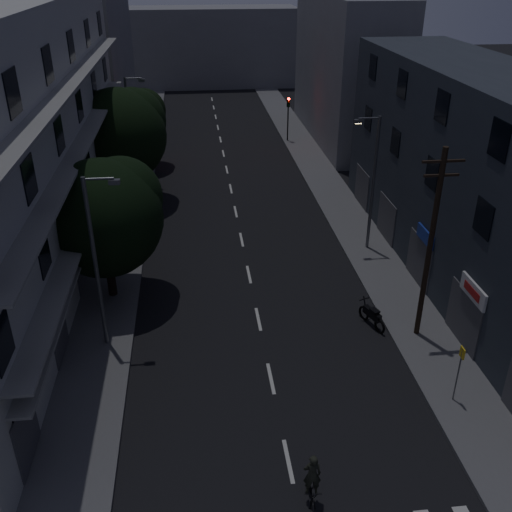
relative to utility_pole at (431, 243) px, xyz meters
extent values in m
plane|color=black|center=(-7.24, 16.20, -4.87)|extent=(160.00, 160.00, 0.00)
cube|color=#565659|center=(-14.74, 16.20, -4.79)|extent=(3.00, 90.00, 0.15)
cube|color=#565659|center=(0.26, 16.20, -4.79)|extent=(3.00, 90.00, 0.15)
cube|color=beige|center=(-7.24, -6.80, -4.86)|extent=(0.15, 2.00, 0.01)
cube|color=beige|center=(-7.24, -2.30, -4.86)|extent=(0.15, 2.00, 0.01)
cube|color=beige|center=(-7.24, 2.20, -4.86)|extent=(0.15, 2.00, 0.01)
cube|color=beige|center=(-7.24, 6.70, -4.86)|extent=(0.15, 2.00, 0.01)
cube|color=beige|center=(-7.24, 11.20, -4.86)|extent=(0.15, 2.00, 0.01)
cube|color=beige|center=(-7.24, 15.70, -4.86)|extent=(0.15, 2.00, 0.01)
cube|color=beige|center=(-7.24, 20.20, -4.86)|extent=(0.15, 2.00, 0.01)
cube|color=beige|center=(-7.24, 24.70, -4.86)|extent=(0.15, 2.00, 0.01)
cube|color=beige|center=(-7.24, 29.20, -4.86)|extent=(0.15, 2.00, 0.01)
cube|color=beige|center=(-7.24, 33.70, -4.86)|extent=(0.15, 2.00, 0.01)
cube|color=beige|center=(-7.24, 38.20, -4.86)|extent=(0.15, 2.00, 0.01)
cube|color=beige|center=(-7.24, 42.70, -4.86)|extent=(0.15, 2.00, 0.01)
cube|color=beige|center=(-7.24, 47.20, -4.86)|extent=(0.15, 2.00, 0.01)
cube|color=beige|center=(-7.24, 51.70, -4.86)|extent=(0.15, 2.00, 0.01)
cube|color=#ACADA7|center=(-19.24, 9.20, 2.13)|extent=(6.00, 36.00, 14.00)
cube|color=black|center=(-16.22, -5.80, -2.87)|extent=(0.06, 1.60, 1.60)
cube|color=black|center=(-16.22, 0.20, -2.87)|extent=(0.06, 1.60, 1.60)
cube|color=black|center=(-16.22, 6.20, -2.87)|extent=(0.06, 1.60, 1.60)
cube|color=black|center=(-16.22, 12.20, -2.87)|extent=(0.06, 1.60, 1.60)
cube|color=black|center=(-16.22, 18.20, -2.87)|extent=(0.06, 1.60, 1.60)
cube|color=black|center=(-16.22, 24.20, -2.87)|extent=(0.06, 1.60, 1.60)
cube|color=black|center=(-16.22, -5.80, 0.33)|extent=(0.06, 1.60, 1.60)
cube|color=black|center=(-16.22, 0.20, 0.33)|extent=(0.06, 1.60, 1.60)
cube|color=black|center=(-16.22, 6.20, 0.33)|extent=(0.06, 1.60, 1.60)
cube|color=black|center=(-16.22, 12.20, 0.33)|extent=(0.06, 1.60, 1.60)
cube|color=black|center=(-16.22, 18.20, 0.33)|extent=(0.06, 1.60, 1.60)
cube|color=black|center=(-16.22, 24.20, 0.33)|extent=(0.06, 1.60, 1.60)
cube|color=black|center=(-16.22, 0.20, 3.53)|extent=(0.06, 1.60, 1.60)
cube|color=black|center=(-16.22, 6.20, 3.53)|extent=(0.06, 1.60, 1.60)
cube|color=black|center=(-16.22, 12.20, 3.53)|extent=(0.06, 1.60, 1.60)
cube|color=black|center=(-16.22, 18.20, 3.53)|extent=(0.06, 1.60, 1.60)
cube|color=black|center=(-16.22, 24.20, 3.53)|extent=(0.06, 1.60, 1.60)
cube|color=black|center=(-16.22, 0.20, 6.73)|extent=(0.06, 1.60, 1.60)
cube|color=black|center=(-16.22, 6.20, 6.73)|extent=(0.06, 1.60, 1.60)
cube|color=black|center=(-16.22, 12.20, 6.73)|extent=(0.06, 1.60, 1.60)
cube|color=black|center=(-16.22, 18.20, 6.73)|extent=(0.06, 1.60, 1.60)
cube|color=black|center=(-16.22, 24.20, 6.73)|extent=(0.06, 1.60, 1.60)
cube|color=gray|center=(-15.74, 9.20, -0.87)|extent=(1.00, 32.40, 0.12)
cube|color=gray|center=(-15.74, 9.20, 2.33)|extent=(1.00, 32.40, 0.12)
cube|color=gray|center=(-15.74, 9.20, 5.53)|extent=(1.00, 32.40, 0.12)
cube|color=gray|center=(-15.84, 9.20, -1.77)|extent=(0.80, 32.40, 0.12)
cube|color=#424247|center=(-16.21, -5.80, -3.47)|extent=(0.06, 2.40, 2.40)
cube|color=#424247|center=(-16.21, 0.20, -3.47)|extent=(0.06, 2.40, 2.40)
cube|color=#424247|center=(-16.21, 6.20, -3.47)|extent=(0.06, 2.40, 2.40)
cube|color=#424247|center=(-16.21, 12.20, -3.47)|extent=(0.06, 2.40, 2.40)
cube|color=#424247|center=(-16.21, 18.20, -3.47)|extent=(0.06, 2.40, 2.40)
cube|color=#424247|center=(-16.21, 24.20, -3.47)|extent=(0.06, 2.40, 2.40)
cube|color=#292F37|center=(4.76, 5.20, 0.63)|extent=(6.00, 28.00, 11.00)
cube|color=black|center=(1.74, -0.80, 1.43)|extent=(0.06, 1.40, 1.50)
cube|color=black|center=(1.74, 4.70, 1.43)|extent=(0.06, 1.40, 1.50)
cube|color=black|center=(1.74, 10.20, 1.43)|extent=(0.06, 1.40, 1.50)
cube|color=black|center=(1.74, 15.70, 1.43)|extent=(0.06, 1.40, 1.50)
cube|color=black|center=(1.74, -0.80, 4.73)|extent=(0.06, 1.40, 1.50)
cube|color=black|center=(1.74, 4.70, 4.73)|extent=(0.06, 1.40, 1.50)
cube|color=black|center=(1.74, 10.20, 4.73)|extent=(0.06, 1.40, 1.50)
cube|color=black|center=(1.74, 15.70, 4.73)|extent=(0.06, 1.40, 1.50)
cube|color=#424247|center=(1.73, -0.80, -3.47)|extent=(0.06, 3.00, 2.60)
cube|color=#424247|center=(1.73, 4.70, -3.47)|extent=(0.06, 3.00, 2.60)
cube|color=#424247|center=(1.73, 10.20, -3.47)|extent=(0.06, 3.00, 2.60)
cube|color=#424247|center=(1.73, 15.70, -3.47)|extent=(0.06, 3.00, 2.60)
cube|color=silver|center=(1.66, -1.30, -1.77)|extent=(0.12, 2.20, 0.80)
cube|color=#B21414|center=(1.58, -1.30, -1.77)|extent=(0.02, 1.40, 0.36)
cube|color=navy|center=(1.66, 4.20, -1.77)|extent=(0.12, 2.00, 0.70)
cube|color=slate|center=(-19.24, 39.20, 3.13)|extent=(6.00, 20.00, 16.00)
cube|color=slate|center=(4.76, 33.20, 1.63)|extent=(6.00, 20.00, 13.00)
cube|color=slate|center=(-7.24, 61.20, 0.13)|extent=(24.00, 8.00, 10.00)
cylinder|color=black|center=(-14.57, 5.20, -2.74)|extent=(0.44, 0.44, 3.95)
sphere|color=black|center=(-14.57, 5.20, -0.38)|extent=(5.92, 5.92, 5.92)
sphere|color=black|center=(-13.68, 5.94, 0.36)|extent=(4.14, 4.14, 4.14)
sphere|color=black|center=(-15.31, 4.61, 0.07)|extent=(3.85, 3.85, 3.85)
cylinder|color=black|center=(-15.00, 18.34, -2.55)|extent=(0.44, 0.44, 4.33)
sphere|color=black|center=(-15.00, 18.34, 0.05)|extent=(6.52, 6.52, 6.52)
sphere|color=black|center=(-14.03, 19.15, 0.86)|extent=(4.57, 4.57, 4.57)
sphere|color=black|center=(-15.82, 17.68, 0.54)|extent=(4.24, 4.24, 4.24)
cylinder|color=black|center=(-14.63, 26.15, -2.98)|extent=(0.44, 0.44, 3.47)
sphere|color=black|center=(-14.63, 26.15, -0.90)|extent=(5.19, 5.19, 5.19)
sphere|color=black|center=(-13.85, 26.80, -0.25)|extent=(3.63, 3.63, 3.63)
sphere|color=black|center=(-15.28, 25.63, -0.51)|extent=(3.37, 3.37, 3.37)
cylinder|color=black|center=(-0.85, 32.17, -3.12)|extent=(0.12, 0.12, 3.20)
cube|color=black|center=(-0.85, 32.17, -1.07)|extent=(0.28, 0.22, 0.90)
sphere|color=#FF0C05|center=(-0.85, 32.02, -0.74)|extent=(0.22, 0.22, 0.22)
sphere|color=#3F330C|center=(-0.85, 32.02, -1.04)|extent=(0.22, 0.22, 0.22)
sphere|color=black|center=(-0.85, 32.02, -1.34)|extent=(0.22, 0.22, 0.22)
cylinder|color=black|center=(-13.53, 29.85, -3.12)|extent=(0.12, 0.12, 3.20)
cube|color=black|center=(-13.53, 29.85, -1.07)|extent=(0.28, 0.22, 0.90)
sphere|color=#FF0C05|center=(-13.53, 29.70, -0.74)|extent=(0.22, 0.22, 0.22)
sphere|color=#3F330C|center=(-13.53, 29.70, -1.04)|extent=(0.22, 0.22, 0.22)
sphere|color=black|center=(-13.53, 29.70, -1.34)|extent=(0.22, 0.22, 0.22)
cylinder|color=#5C5F64|center=(-14.40, 0.91, -0.72)|extent=(0.18, 0.18, 8.00)
cylinder|color=#5C5F64|center=(-13.80, 0.91, 3.18)|extent=(1.20, 0.10, 0.10)
cube|color=#5C5F64|center=(-13.20, 0.91, 3.03)|extent=(0.45, 0.25, 0.18)
cube|color=#4C4C4C|center=(-13.20, 0.91, 2.93)|extent=(0.35, 0.18, 0.04)
cylinder|color=#56585E|center=(0.25, 9.02, -0.72)|extent=(0.18, 0.18, 8.00)
cylinder|color=#56585E|center=(-0.35, 9.02, 3.18)|extent=(1.20, 0.10, 0.10)
cube|color=#56585E|center=(-0.95, 9.02, 3.03)|extent=(0.45, 0.25, 0.18)
cube|color=#FFD88C|center=(-0.95, 9.02, 2.93)|extent=(0.35, 0.18, 0.04)
cylinder|color=#525359|center=(-14.63, 22.22, -0.72)|extent=(0.18, 0.18, 8.00)
cylinder|color=#525359|center=(-14.03, 22.22, 3.18)|extent=(1.20, 0.10, 0.10)
cube|color=#525359|center=(-13.43, 22.22, 3.03)|extent=(0.45, 0.25, 0.18)
cube|color=#4C4C4C|center=(-13.43, 22.22, 2.93)|extent=(0.35, 0.18, 0.04)
cylinder|color=black|center=(0.00, 0.00, -0.22)|extent=(0.24, 0.24, 9.00)
cube|color=black|center=(0.00, 0.00, 3.68)|extent=(1.80, 0.10, 0.10)
cube|color=black|center=(0.00, 0.00, 3.08)|extent=(1.50, 0.10, 0.10)
cylinder|color=#595B60|center=(-0.20, -4.57, -3.47)|extent=(0.06, 0.06, 2.50)
cube|color=yellow|center=(-0.20, -4.57, -2.42)|extent=(0.05, 0.35, 0.45)
torus|color=black|center=(-1.65, 0.47, -4.55)|extent=(0.36, 0.74, 0.75)
torus|color=black|center=(-2.08, 1.66, -4.55)|extent=(0.36, 0.74, 0.75)
cube|color=black|center=(-1.87, 1.06, -4.21)|extent=(0.64, 1.18, 0.37)
cube|color=black|center=(-1.81, 0.92, -3.94)|extent=(0.46, 0.55, 0.11)
cylinder|color=black|center=(-2.06, 1.61, -4.08)|extent=(0.21, 0.45, 0.89)
cube|color=black|center=(-2.10, 1.71, -3.76)|extent=(0.56, 0.24, 0.04)
imported|color=black|center=(-6.79, -8.52, -4.45)|extent=(0.68, 1.63, 0.84)
imported|color=black|center=(-6.79, -8.52, -3.65)|extent=(0.61, 0.43, 1.60)
camera|label=1|loc=(-10.04, -21.07, 10.96)|focal=40.00mm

